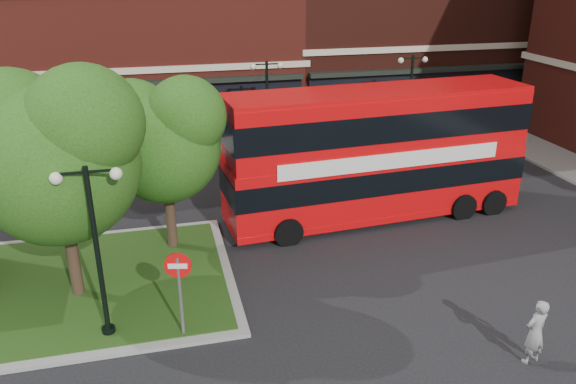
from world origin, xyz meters
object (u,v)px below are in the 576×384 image
object	(u,v)px
woman	(535,332)
bus	(377,146)
car_white	(302,140)
car_silver	(239,144)

from	to	relation	value
woman	bus	bearing A→B (deg)	-98.03
bus	car_white	distance (m)	8.85
bus	woman	bearing A→B (deg)	-90.63
woman	car_white	xyz separation A→B (m)	(-1.27, 18.00, -0.20)
bus	woman	size ratio (longest dim) A/B	6.59
car_silver	car_white	size ratio (longest dim) A/B	1.05
bus	car_white	bearing A→B (deg)	90.40
bus	car_silver	world-z (taller)	bus
woman	car_silver	xyz separation A→B (m)	(-4.67, 18.00, -0.14)
bus	car_silver	xyz separation A→B (m)	(-4.08, 8.53, -2.21)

